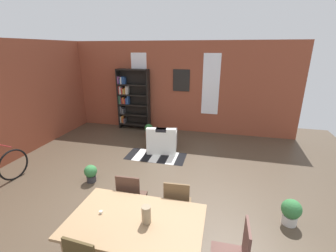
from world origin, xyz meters
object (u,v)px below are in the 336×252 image
armchair_white (162,141)px  potted_plant_by_shelf (149,130)px  dining_chair_far_right (177,204)px  vase_on_table (146,214)px  potted_plant_corner (91,173)px  dining_table (136,225)px  dining_chair_far_left (131,197)px  bookshelf_tall (131,99)px  potted_plant_window (291,211)px

armchair_white → potted_plant_by_shelf: size_ratio=2.09×
dining_chair_far_right → vase_on_table: bearing=-107.8°
potted_plant_by_shelf → potted_plant_corner: (-0.38, -2.89, -0.01)m
dining_table → dining_chair_far_left: (-0.38, 0.74, -0.16)m
potted_plant_by_shelf → potted_plant_corner: bearing=-97.5°
dining_chair_far_right → potted_plant_by_shelf: 4.26m
potted_plant_by_shelf → potted_plant_corner: potted_plant_by_shelf is taller
bookshelf_tall → vase_on_table: bearing=-66.0°
potted_plant_corner → potted_plant_window: 3.94m
dining_table → bookshelf_tall: bearing=112.7°
bookshelf_tall → potted_plant_by_shelf: 1.40m
dining_chair_far_left → potted_plant_corner: size_ratio=2.43×
vase_on_table → potted_plant_window: (2.03, 1.36, -0.63)m
potted_plant_corner → bookshelf_tall: bearing=97.6°
dining_chair_far_left → dining_chair_far_right: (0.76, 0.00, 0.00)m
armchair_white → potted_plant_by_shelf: armchair_white is taller
dining_table → potted_plant_by_shelf: 4.83m
vase_on_table → armchair_white: vase_on_table is taller
bookshelf_tall → armchair_white: bearing=-45.8°
potted_plant_by_shelf → potted_plant_window: size_ratio=0.97×
vase_on_table → potted_plant_by_shelf: vase_on_table is taller
vase_on_table → potted_plant_by_shelf: size_ratio=0.52×
dining_chair_far_left → potted_plant_corner: (-1.36, 0.98, -0.30)m
dining_table → potted_plant_by_shelf: bearing=106.5°
bookshelf_tall → armchair_white: size_ratio=2.33×
dining_chair_far_right → potted_plant_corner: bearing=155.2°
potted_plant_corner → potted_plant_window: (3.92, -0.37, 0.03)m
armchair_white → bookshelf_tall: bearing=134.2°
dining_chair_far_left → potted_plant_window: bearing=13.6°
dining_table → dining_chair_far_left: dining_chair_far_left is taller
dining_table → potted_plant_window: size_ratio=3.75×
dining_table → bookshelf_tall: bookshelf_tall is taller
potted_plant_by_shelf → bookshelf_tall: bearing=141.1°
dining_table → bookshelf_tall: size_ratio=0.80×
dining_chair_far_right → dining_table: bearing=-117.5°
dining_table → potted_plant_window: dining_table is taller
dining_table → armchair_white: 3.77m
dining_chair_far_left → bookshelf_tall: (-1.84, 4.56, 0.58)m
dining_chair_far_right → potted_plant_window: 1.92m
dining_table → potted_plant_by_shelf: size_ratio=3.88×
vase_on_table → armchair_white: 3.83m
armchair_white → potted_plant_corner: bearing=-118.9°
bookshelf_tall → potted_plant_window: (4.39, -3.94, -0.84)m
potted_plant_window → bookshelf_tall: bearing=138.1°
vase_on_table → dining_chair_far_left: vase_on_table is taller
dining_chair_far_left → potted_plant_by_shelf: (-0.98, 3.87, -0.29)m
potted_plant_by_shelf → potted_plant_window: bearing=-42.6°
bookshelf_tall → potted_plant_by_shelf: size_ratio=4.87×
dining_chair_far_left → potted_plant_corner: 1.71m
vase_on_table → potted_plant_corner: vase_on_table is taller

